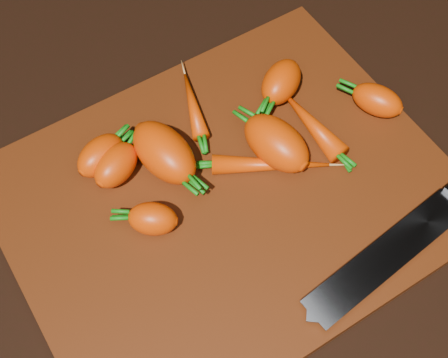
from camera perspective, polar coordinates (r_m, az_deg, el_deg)
ground at (r=0.74m, az=0.42°, el=-1.96°), size 2.00×2.00×0.01m
cutting_board at (r=0.73m, az=0.42°, el=-1.54°), size 0.50×0.40×0.01m
carrot_0 at (r=0.74m, az=-11.21°, el=2.13°), size 0.07×0.06×0.04m
carrot_1 at (r=0.69m, az=-6.54°, el=-3.64°), size 0.07×0.06×0.04m
carrot_2 at (r=0.72m, az=-5.49°, el=2.44°), size 0.07×0.10×0.06m
carrot_3 at (r=0.73m, az=4.80°, el=3.28°), size 0.07×0.10×0.05m
carrot_4 at (r=0.79m, az=5.26°, el=8.83°), size 0.08×0.07×0.04m
carrot_5 at (r=0.73m, az=-9.86°, el=1.27°), size 0.07×0.07×0.04m
carrot_6 at (r=0.80m, az=13.84°, el=7.00°), size 0.06×0.08×0.04m
carrot_7 at (r=0.78m, az=-2.86°, el=6.79°), size 0.05×0.10×0.02m
carrot_8 at (r=0.73m, az=4.29°, el=1.32°), size 0.13×0.09×0.02m
carrot_9 at (r=0.77m, az=8.02°, el=5.00°), size 0.03×0.11×0.03m
knife at (r=0.71m, az=15.88°, el=-5.74°), size 0.36×0.07×0.02m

